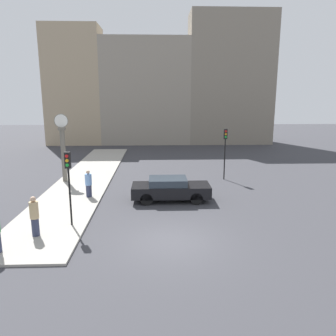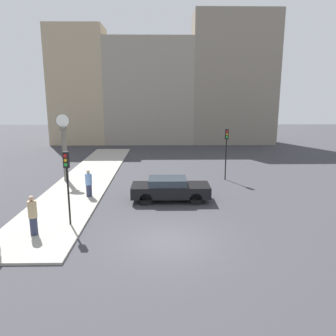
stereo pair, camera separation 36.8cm
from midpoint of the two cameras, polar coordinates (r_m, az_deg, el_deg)
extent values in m
plane|color=#38383D|center=(14.58, -0.23, -12.64)|extent=(120.00, 120.00, 0.00)
cube|color=#A39E93|center=(25.97, -14.27, -1.61)|extent=(3.84, 26.87, 0.11)
cube|color=tan|center=(45.37, -16.13, 13.48)|extent=(7.02, 5.00, 14.80)
cube|color=gray|center=(44.12, -4.12, 13.03)|extent=(11.33, 5.00, 13.36)
cube|color=gray|center=(45.18, 10.48, 14.87)|extent=(10.75, 5.00, 16.55)
cube|color=black|center=(19.71, -0.03, -3.88)|extent=(4.66, 1.87, 0.68)
cube|color=#2D3842|center=(19.56, -0.57, -2.34)|extent=(2.24, 1.68, 0.42)
cylinder|color=black|center=(20.69, 3.90, -3.95)|extent=(0.72, 0.22, 0.72)
cylinder|color=black|center=(19.12, 4.42, -5.34)|extent=(0.72, 0.22, 0.72)
cylinder|color=black|center=(20.59, -4.15, -4.03)|extent=(0.72, 0.22, 0.72)
cylinder|color=black|center=(19.01, -4.31, -5.44)|extent=(0.72, 0.22, 0.72)
cylinder|color=black|center=(16.26, -17.31, -4.84)|extent=(0.09, 0.09, 2.80)
cube|color=black|center=(15.85, -17.72, 1.32)|extent=(0.26, 0.20, 0.76)
cylinder|color=red|center=(15.70, -17.89, 1.98)|extent=(0.15, 0.04, 0.15)
cylinder|color=orange|center=(15.73, -17.84, 1.23)|extent=(0.15, 0.04, 0.15)
cylinder|color=green|center=(15.77, -17.79, 0.49)|extent=(0.15, 0.04, 0.15)
cylinder|color=black|center=(24.86, 9.41, 1.48)|extent=(0.09, 0.09, 3.07)
cube|color=black|center=(24.57, 9.56, 5.86)|extent=(0.26, 0.20, 0.76)
cylinder|color=red|center=(24.43, 9.64, 6.32)|extent=(0.15, 0.04, 0.15)
cylinder|color=orange|center=(24.46, 9.62, 5.83)|extent=(0.15, 0.04, 0.15)
cylinder|color=green|center=(24.48, 9.60, 5.35)|extent=(0.15, 0.04, 0.15)
cylinder|color=#666056|center=(24.74, -18.13, 2.00)|extent=(0.33, 0.33, 3.72)
cube|color=#666056|center=(24.48, -18.44, 6.52)|extent=(0.43, 0.43, 0.20)
cylinder|color=#666056|center=(24.43, -18.53, 7.80)|extent=(0.98, 0.04, 0.98)
cylinder|color=white|center=(24.43, -18.53, 7.80)|extent=(0.91, 0.06, 0.91)
cylinder|color=#2D334C|center=(15.91, -22.70, -9.44)|extent=(0.33, 0.33, 0.81)
cylinder|color=tan|center=(15.64, -22.94, -6.77)|extent=(0.38, 0.38, 0.76)
sphere|color=tan|center=(15.50, -23.10, -5.02)|extent=(0.24, 0.24, 0.24)
cylinder|color=#2D334C|center=(20.78, -14.10, -3.87)|extent=(0.34, 0.34, 0.75)
cylinder|color=#729ED8|center=(20.60, -14.21, -1.95)|extent=(0.41, 0.41, 0.70)
sphere|color=tan|center=(20.49, -14.28, -0.70)|extent=(0.22, 0.22, 0.22)
camera|label=1|loc=(0.18, -90.51, -0.11)|focal=35.00mm
camera|label=2|loc=(0.18, 89.49, 0.11)|focal=35.00mm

